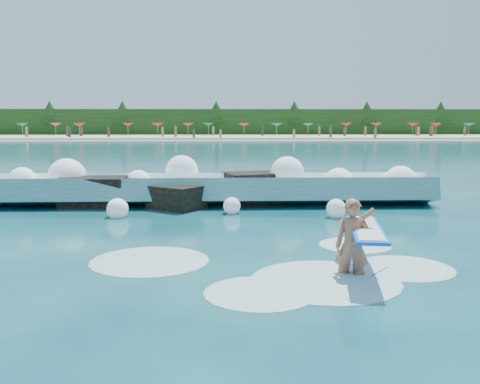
# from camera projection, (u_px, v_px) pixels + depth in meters

# --- Properties ---
(ground) EXTENTS (200.00, 200.00, 0.00)m
(ground) POSITION_uv_depth(u_px,v_px,m) (178.00, 256.00, 12.22)
(ground) COLOR #083041
(ground) RESTS_ON ground
(beach) EXTENTS (140.00, 20.00, 0.40)m
(beach) POSITION_uv_depth(u_px,v_px,m) (215.00, 137.00, 89.43)
(beach) COLOR tan
(beach) RESTS_ON ground
(wet_band) EXTENTS (140.00, 5.00, 0.08)m
(wet_band) POSITION_uv_depth(u_px,v_px,m) (214.00, 141.00, 78.56)
(wet_band) COLOR silver
(wet_band) RESTS_ON ground
(treeline) EXTENTS (140.00, 4.00, 5.00)m
(treeline) POSITION_uv_depth(u_px,v_px,m) (216.00, 123.00, 99.03)
(treeline) COLOR black
(treeline) RESTS_ON ground
(breaking_wave) EXTENTS (16.21, 2.61, 1.40)m
(breaking_wave) POSITION_uv_depth(u_px,v_px,m) (211.00, 190.00, 19.86)
(breaking_wave) COLOR teal
(breaking_wave) RESTS_ON ground
(rock_cluster) EXTENTS (8.06, 3.29, 1.34)m
(rock_cluster) POSITION_uv_depth(u_px,v_px,m) (168.00, 194.00, 19.44)
(rock_cluster) COLOR black
(rock_cluster) RESTS_ON ground
(surfer_with_board) EXTENTS (1.18, 3.03, 1.89)m
(surfer_with_board) POSITION_uv_depth(u_px,v_px,m) (356.00, 242.00, 10.52)
(surfer_with_board) COLOR #985B47
(surfer_with_board) RESTS_ON ground
(wave_spray) EXTENTS (14.92, 4.64, 1.85)m
(wave_spray) POSITION_uv_depth(u_px,v_px,m) (212.00, 180.00, 19.65)
(wave_spray) COLOR white
(wave_spray) RESTS_ON ground
(surf_foam) EXTENTS (9.55, 5.55, 0.15)m
(surf_foam) POSITION_uv_depth(u_px,v_px,m) (294.00, 272.00, 10.94)
(surf_foam) COLOR silver
(surf_foam) RESTS_ON ground
(beach_umbrellas) EXTENTS (110.24, 6.28, 0.50)m
(beach_umbrellas) POSITION_uv_depth(u_px,v_px,m) (215.00, 125.00, 91.28)
(beach_umbrellas) COLOR red
(beach_umbrellas) RESTS_ON ground
(beachgoers) EXTENTS (91.38, 12.49, 1.93)m
(beachgoers) POSITION_uv_depth(u_px,v_px,m) (206.00, 132.00, 86.01)
(beachgoers) COLOR #3F332D
(beachgoers) RESTS_ON ground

